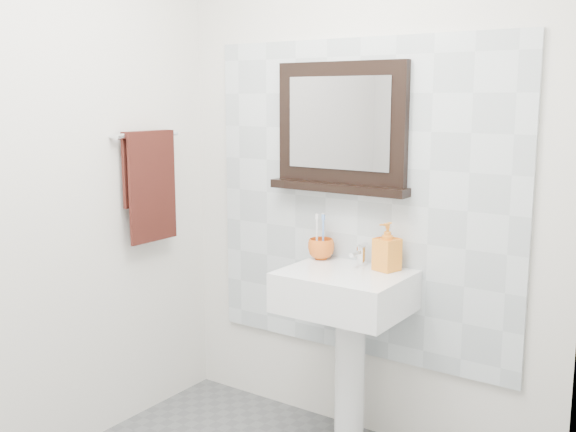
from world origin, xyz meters
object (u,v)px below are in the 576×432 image
at_px(soap_dispenser, 387,247).
at_px(framed_mirror, 341,130).
at_px(toothbrush_cup, 321,249).
at_px(pedestal_sink, 346,310).
at_px(hand_towel, 150,177).

bearing_deg(soap_dispenser, framed_mirror, -177.73).
bearing_deg(toothbrush_cup, framed_mirror, 36.32).
xyz_separation_m(pedestal_sink, toothbrush_cup, (-0.22, 0.13, 0.23)).
height_order(pedestal_sink, framed_mirror, framed_mirror).
bearing_deg(hand_towel, pedestal_sink, 12.39).
distance_m(soap_dispenser, framed_mirror, 0.59).
distance_m(soap_dispenser, hand_towel, 1.22).
bearing_deg(framed_mirror, hand_towel, -154.58).
xyz_separation_m(toothbrush_cup, hand_towel, (-0.78, -0.35, 0.33)).
xyz_separation_m(soap_dispenser, framed_mirror, (-0.29, 0.07, 0.51)).
height_order(soap_dispenser, hand_towel, hand_towel).
height_order(toothbrush_cup, hand_towel, hand_towel).
relative_size(framed_mirror, hand_towel, 1.29).
bearing_deg(hand_towel, framed_mirror, 25.42).
distance_m(toothbrush_cup, framed_mirror, 0.58).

